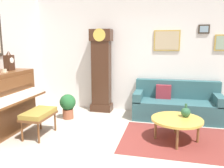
# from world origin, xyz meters

# --- Properties ---
(ground_plane) EXTENTS (6.40, 6.00, 0.10)m
(ground_plane) POSITION_xyz_m (0.00, 0.00, -0.05)
(ground_plane) COLOR #B2A899
(wall_back) EXTENTS (5.30, 0.13, 2.80)m
(wall_back) POSITION_xyz_m (0.02, 2.40, 1.40)
(wall_back) COLOR silver
(wall_back) RESTS_ON ground_plane
(area_rug) EXTENTS (2.10, 1.50, 0.01)m
(area_rug) POSITION_xyz_m (1.08, 0.71, 0.00)
(area_rug) COLOR maroon
(area_rug) RESTS_ON ground_plane
(piano) EXTENTS (0.87, 1.44, 1.16)m
(piano) POSITION_xyz_m (-2.23, 0.29, 0.59)
(piano) COLOR brown
(piano) RESTS_ON ground_plane
(piano_bench) EXTENTS (0.42, 0.70, 0.48)m
(piano_bench) POSITION_xyz_m (-1.47, 0.34, 0.41)
(piano_bench) COLOR brown
(piano_bench) RESTS_ON ground_plane
(grandfather_clock) EXTENTS (0.52, 0.34, 2.03)m
(grandfather_clock) POSITION_xyz_m (-0.79, 2.15, 0.96)
(grandfather_clock) COLOR #3D2316
(grandfather_clock) RESTS_ON ground_plane
(couch) EXTENTS (1.90, 0.80, 0.84)m
(couch) POSITION_xyz_m (1.02, 1.98, 0.31)
(couch) COLOR #2D565B
(couch) RESTS_ON ground_plane
(coffee_table) EXTENTS (0.88, 0.88, 0.40)m
(coffee_table) POSITION_xyz_m (0.98, 0.69, 0.37)
(coffee_table) COLOR gold
(coffee_table) RESTS_ON ground_plane
(mantel_clock) EXTENTS (0.13, 0.18, 0.38)m
(mantel_clock) POSITION_xyz_m (-2.23, 0.63, 1.33)
(mantel_clock) COLOR #3D2316
(mantel_clock) RESTS_ON piano
(teacup) EXTENTS (0.12, 0.12, 0.06)m
(teacup) POSITION_xyz_m (-2.14, 0.36, 1.19)
(teacup) COLOR beige
(teacup) RESTS_ON piano
(green_jug) EXTENTS (0.17, 0.17, 0.24)m
(green_jug) POSITION_xyz_m (1.13, 0.82, 0.49)
(green_jug) COLOR #234C33
(green_jug) RESTS_ON coffee_table
(potted_plant) EXTENTS (0.36, 0.36, 0.56)m
(potted_plant) POSITION_xyz_m (-1.37, 1.38, 0.32)
(potted_plant) COLOR #935138
(potted_plant) RESTS_ON ground_plane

